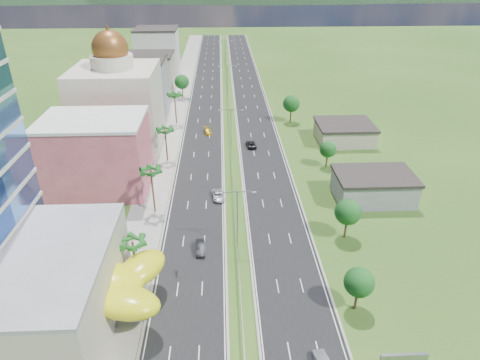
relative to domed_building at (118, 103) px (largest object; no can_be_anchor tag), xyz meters
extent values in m
plane|color=#2D5119|center=(28.00, -55.00, -11.35)|extent=(500.00, 500.00, 0.00)
cube|color=black|center=(20.50, 35.00, -11.33)|extent=(11.00, 260.00, 0.04)
cube|color=black|center=(35.50, 35.00, -11.33)|extent=(11.00, 260.00, 0.04)
cube|color=gray|center=(11.00, 35.00, -11.29)|extent=(7.00, 260.00, 0.12)
cube|color=gray|center=(28.00, 17.00, -10.73)|extent=(0.08, 216.00, 0.28)
cube|color=gray|center=(28.00, 119.00, -11.00)|extent=(0.10, 0.12, 0.70)
cylinder|color=gray|center=(28.00, -45.00, -5.85)|extent=(0.20, 0.20, 11.00)
cube|color=gray|center=(26.56, -45.00, -0.55)|extent=(2.88, 0.12, 0.12)
cube|color=gray|center=(29.44, -45.00, -0.55)|extent=(2.88, 0.12, 0.12)
cube|color=silver|center=(25.28, -45.00, -0.65)|extent=(0.60, 0.25, 0.18)
cube|color=silver|center=(30.72, -45.00, -0.65)|extent=(0.60, 0.25, 0.18)
cylinder|color=gray|center=(28.00, -5.00, -5.85)|extent=(0.20, 0.20, 11.00)
cube|color=gray|center=(26.56, -5.00, -0.55)|extent=(2.88, 0.12, 0.12)
cube|color=gray|center=(29.44, -5.00, -0.55)|extent=(2.88, 0.12, 0.12)
cube|color=silver|center=(25.28, -5.00, -0.65)|extent=(0.60, 0.25, 0.18)
cube|color=silver|center=(30.72, -5.00, -0.65)|extent=(0.60, 0.25, 0.18)
cylinder|color=gray|center=(28.00, 40.00, -5.85)|extent=(0.20, 0.20, 11.00)
cube|color=gray|center=(26.56, 40.00, -0.55)|extent=(2.88, 0.12, 0.12)
cube|color=gray|center=(29.44, 40.00, -0.55)|extent=(2.88, 0.12, 0.12)
cube|color=silver|center=(25.28, 40.00, -0.65)|extent=(0.60, 0.25, 0.18)
cube|color=silver|center=(30.72, 40.00, -0.65)|extent=(0.60, 0.25, 0.18)
cylinder|color=gray|center=(28.00, 85.00, -5.85)|extent=(0.20, 0.20, 11.00)
cube|color=gray|center=(26.56, 85.00, -0.55)|extent=(2.88, 0.12, 0.12)
cube|color=gray|center=(29.44, 85.00, -0.55)|extent=(2.88, 0.12, 0.12)
cube|color=silver|center=(25.28, 85.00, -0.65)|extent=(0.60, 0.25, 0.18)
cube|color=silver|center=(30.72, 85.00, -0.65)|extent=(0.60, 0.25, 0.18)
cylinder|color=gray|center=(4.00, -57.00, -9.35)|extent=(0.50, 0.50, 4.00)
cylinder|color=gray|center=(11.00, -62.00, -9.35)|extent=(0.50, 0.50, 4.00)
cylinder|color=gray|center=(7.00, -65.00, -9.35)|extent=(0.50, 0.50, 4.00)
cylinder|color=gray|center=(13.00, -57.00, -9.35)|extent=(0.50, 0.50, 4.00)
cube|color=#B54A5A|center=(0.00, -23.00, -3.85)|extent=(20.00, 15.00, 15.00)
cube|color=beige|center=(0.00, 0.00, -1.35)|extent=(20.00, 20.00, 20.00)
cylinder|color=beige|center=(0.00, 0.00, 10.15)|extent=(10.00, 10.00, 3.00)
sphere|color=brown|center=(0.00, 0.00, 13.15)|extent=(8.40, 8.40, 8.40)
cube|color=gray|center=(1.00, 25.00, -3.35)|extent=(16.00, 15.00, 16.00)
cube|color=#B4AA94|center=(1.00, 47.00, -4.85)|extent=(16.00, 15.00, 13.00)
cube|color=silver|center=(1.00, 70.00, -2.35)|extent=(16.00, 15.00, 18.00)
cube|color=gray|center=(56.00, -30.00, -8.85)|extent=(15.00, 10.00, 5.00)
cube|color=#B4AA94|center=(58.00, 0.00, -9.15)|extent=(14.00, 12.00, 4.40)
cylinder|color=#47301C|center=(12.50, -53.00, -7.60)|extent=(0.36, 0.36, 7.50)
cylinder|color=#47301C|center=(12.50, -33.00, -6.85)|extent=(0.36, 0.36, 9.00)
cylinder|color=#47301C|center=(12.50, -10.00, -7.35)|extent=(0.36, 0.36, 8.00)
cylinder|color=#47301C|center=(12.50, 15.00, -6.95)|extent=(0.36, 0.36, 8.80)
cylinder|color=#47301C|center=(12.50, 40.00, -8.90)|extent=(0.40, 0.40, 4.90)
sphere|color=#1B581D|center=(12.50, 40.00, -5.75)|extent=(4.90, 4.90, 4.90)
cylinder|color=#47301C|center=(44.00, -60.00, -9.25)|extent=(0.40, 0.40, 4.20)
sphere|color=#1B581D|center=(44.00, -60.00, -6.55)|extent=(4.20, 4.20, 4.20)
cylinder|color=#47301C|center=(47.00, -43.00, -9.08)|extent=(0.40, 0.40, 4.55)
sphere|color=#1B581D|center=(47.00, -43.00, -6.15)|extent=(4.55, 4.55, 4.55)
cylinder|color=#47301C|center=(50.00, -15.00, -9.43)|extent=(0.40, 0.40, 3.85)
sphere|color=#1B581D|center=(50.00, -15.00, -6.95)|extent=(3.85, 3.85, 3.85)
cylinder|color=#47301C|center=(46.00, 15.00, -8.90)|extent=(0.40, 0.40, 4.90)
sphere|color=#1B581D|center=(46.00, 15.00, -5.75)|extent=(4.90, 4.90, 4.90)
imported|color=black|center=(21.76, -45.94, -10.60)|extent=(1.76, 4.41, 1.43)
imported|color=#ADAFB5|center=(24.67, -28.59, -10.64)|extent=(2.81, 5.06, 1.34)
imported|color=gold|center=(21.84, 7.00, -10.68)|extent=(2.48, 4.59, 1.26)
imported|color=black|center=(33.18, -2.77, -10.64)|extent=(2.75, 5.05, 1.34)
imported|color=black|center=(18.31, -51.76, -10.74)|extent=(0.76, 1.86, 1.15)
camera|label=1|loc=(25.83, -103.86, 33.08)|focal=32.00mm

